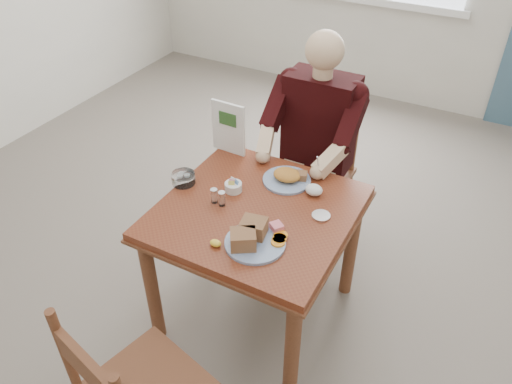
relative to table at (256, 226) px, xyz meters
The scene contains 13 objects.
floor 0.64m from the table, ahead, with size 6.00×6.00×0.00m, color slate.
lemon_wedge 0.34m from the table, 96.20° to the right, with size 0.05×0.04×0.03m, color yellow.
napkin 0.34m from the table, 49.67° to the left, with size 0.09×0.07×0.06m, color white.
metal_dish 0.33m from the table, 16.63° to the left, with size 0.09×0.09×0.01m, color silver.
table is the anchor object (origin of this frame).
chair_far 0.81m from the table, 90.00° to the left, with size 0.42×0.42×0.95m.
diner 0.73m from the table, 90.00° to the left, with size 0.53×0.56×1.39m.
near_plate 0.28m from the table, 65.42° to the right, with size 0.36×0.36×0.09m.
far_plate 0.31m from the table, 82.52° to the left, with size 0.31×0.31×0.07m.
caddy 0.23m from the table, 157.33° to the left, with size 0.10×0.10×0.07m.
shakers 0.24m from the table, 163.38° to the right, with size 0.08×0.04×0.08m.
creamer 0.45m from the table, behind, with size 0.16×0.16×0.06m.
menu 0.60m from the table, 134.88° to the left, with size 0.20×0.03×0.30m.
Camera 1 is at (0.89, -1.65, 2.26)m, focal length 35.00 mm.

